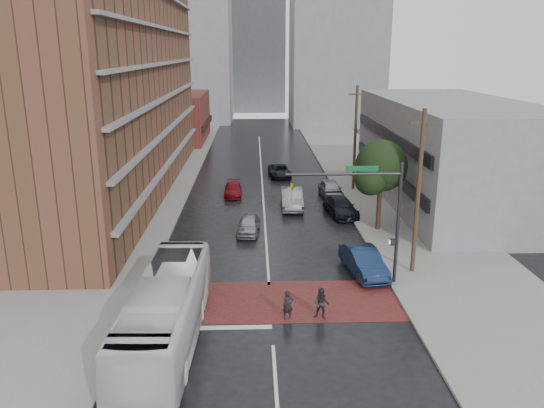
{
  "coord_description": "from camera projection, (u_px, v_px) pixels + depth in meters",
  "views": [
    {
      "loc": [
        -0.79,
        -25.67,
        13.14
      ],
      "look_at": [
        0.34,
        7.41,
        3.5
      ],
      "focal_mm": 35.0,
      "sensor_mm": 36.0,
      "label": 1
    }
  ],
  "objects": [
    {
      "name": "transit_bus",
      "position": [
        166.0,
        312.0,
        24.2
      ],
      "size": [
        3.13,
        11.84,
        3.28
      ],
      "primitive_type": "imported",
      "rotation": [
        0.0,
        0.0,
        -0.03
      ],
      "color": "silver",
      "rests_on": "ground"
    },
    {
      "name": "utility_pole_near",
      "position": [
        418.0,
        192.0,
        31.02
      ],
      "size": [
        1.6,
        0.26,
        10.0
      ],
      "color": "#473321",
      "rests_on": "ground"
    },
    {
      "name": "ground",
      "position": [
        270.0,
        305.0,
        28.33
      ],
      "size": [
        160.0,
        160.0,
        0.0
      ],
      "primitive_type": "plane",
      "color": "black",
      "rests_on": "ground"
    },
    {
      "name": "car_travel_a",
      "position": [
        248.0,
        225.0,
        39.31
      ],
      "size": [
        1.88,
        3.98,
        1.32
      ],
      "primitive_type": "imported",
      "rotation": [
        0.0,
        0.0,
        -0.08
      ],
      "color": "#98999F",
      "rests_on": "ground"
    },
    {
      "name": "car_travel_b",
      "position": [
        292.0,
        199.0,
        45.57
      ],
      "size": [
        1.84,
        5.13,
        1.68
      ],
      "primitive_type": "imported",
      "rotation": [
        0.0,
        0.0,
        -0.01
      ],
      "color": "#9B9EA2",
      "rests_on": "ground"
    },
    {
      "name": "street_tree",
      "position": [
        381.0,
        169.0,
        38.83
      ],
      "size": [
        4.2,
        4.1,
        6.9
      ],
      "color": "#332319",
      "rests_on": "ground"
    },
    {
      "name": "sidewalk_west",
      "position": [
        145.0,
        189.0,
        51.92
      ],
      "size": [
        9.0,
        90.0,
        0.15
      ],
      "primitive_type": "cube",
      "color": "gray",
      "rests_on": "ground"
    },
    {
      "name": "distant_tower_west",
      "position": [
        182.0,
        34.0,
        98.24
      ],
      "size": [
        18.0,
        16.0,
        32.0
      ],
      "primitive_type": "cube",
      "color": "gray",
      "rests_on": "ground"
    },
    {
      "name": "car_parked_far",
      "position": [
        331.0,
        189.0,
        48.99
      ],
      "size": [
        2.16,
        4.71,
        1.57
      ],
      "primitive_type": "imported",
      "rotation": [
        0.0,
        0.0,
        0.07
      ],
      "color": "#989A9F",
      "rests_on": "ground"
    },
    {
      "name": "signal_mast",
      "position": [
        373.0,
        206.0,
        29.6
      ],
      "size": [
        6.5,
        0.3,
        7.2
      ],
      "color": "#2D2D33",
      "rests_on": "ground"
    },
    {
      "name": "car_travel_c",
      "position": [
        233.0,
        189.0,
        49.54
      ],
      "size": [
        1.71,
        4.08,
        1.18
      ],
      "primitive_type": "imported",
      "rotation": [
        0.0,
        0.0,
        0.01
      ],
      "color": "maroon",
      "rests_on": "ground"
    },
    {
      "name": "apartment_block",
      "position": [
        104.0,
        40.0,
        46.99
      ],
      "size": [
        10.0,
        44.0,
        28.0
      ],
      "primitive_type": "cube",
      "color": "brown",
      "rests_on": "ground"
    },
    {
      "name": "storefront_west",
      "position": [
        179.0,
        117.0,
        78.77
      ],
      "size": [
        8.0,
        16.0,
        7.0
      ],
      "primitive_type": "cube",
      "color": "maroon",
      "rests_on": "ground"
    },
    {
      "name": "car_parked_near",
      "position": [
        364.0,
        261.0,
        32.13
      ],
      "size": [
        2.43,
        5.07,
        1.6
      ],
      "primitive_type": "imported",
      "rotation": [
        0.0,
        0.0,
        0.15
      ],
      "color": "#142649",
      "rests_on": "ground"
    },
    {
      "name": "pedestrian_b",
      "position": [
        322.0,
        304.0,
        26.74
      ],
      "size": [
        0.97,
        0.87,
        1.66
      ],
      "primitive_type": "imported",
      "rotation": [
        0.0,
        0.0,
        -0.35
      ],
      "color": "#262227",
      "rests_on": "ground"
    },
    {
      "name": "car_parked_mid",
      "position": [
        340.0,
        207.0,
        43.69
      ],
      "size": [
        2.76,
        5.22,
        1.44
      ],
      "primitive_type": "imported",
      "rotation": [
        0.0,
        0.0,
        0.15
      ],
      "color": "black",
      "rests_on": "ground"
    },
    {
      "name": "suv_travel",
      "position": [
        280.0,
        171.0,
        56.92
      ],
      "size": [
        2.53,
        4.82,
        1.29
      ],
      "primitive_type": "imported",
      "rotation": [
        0.0,
        0.0,
        0.08
      ],
      "color": "black",
      "rests_on": "ground"
    },
    {
      "name": "building_east",
      "position": [
        450.0,
        152.0,
        46.8
      ],
      "size": [
        11.0,
        26.0,
        9.0
      ],
      "primitive_type": "cube",
      "color": "gray",
      "rests_on": "ground"
    },
    {
      "name": "sidewalk_east",
      "position": [
        378.0,
        187.0,
        52.67
      ],
      "size": [
        9.0,
        90.0,
        0.15
      ],
      "primitive_type": "cube",
      "color": "gray",
      "rests_on": "ground"
    },
    {
      "name": "pedestrian_a",
      "position": [
        288.0,
        305.0,
        26.7
      ],
      "size": [
        0.62,
        0.47,
        1.54
      ],
      "primitive_type": "imported",
      "rotation": [
        0.0,
        0.0,
        0.2
      ],
      "color": "black",
      "rests_on": "ground"
    },
    {
      "name": "utility_pole_far",
      "position": [
        355.0,
        138.0,
        50.21
      ],
      "size": [
        1.6,
        0.26,
        10.0
      ],
      "color": "#473321",
      "rests_on": "ground"
    },
    {
      "name": "distant_tower_center",
      "position": [
        257.0,
        55.0,
        116.13
      ],
      "size": [
        12.0,
        10.0,
        24.0
      ],
      "primitive_type": "cube",
      "color": "gray",
      "rests_on": "ground"
    },
    {
      "name": "crosswalk",
      "position": [
        270.0,
        301.0,
        28.81
      ],
      "size": [
        14.0,
        5.0,
        0.02
      ],
      "primitive_type": "cube",
      "color": "maroon",
      "rests_on": "ground"
    },
    {
      "name": "distant_tower_east",
      "position": [
        337.0,
        21.0,
        92.84
      ],
      "size": [
        16.0,
        14.0,
        36.0
      ],
      "primitive_type": "cube",
      "color": "gray",
      "rests_on": "ground"
    }
  ]
}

